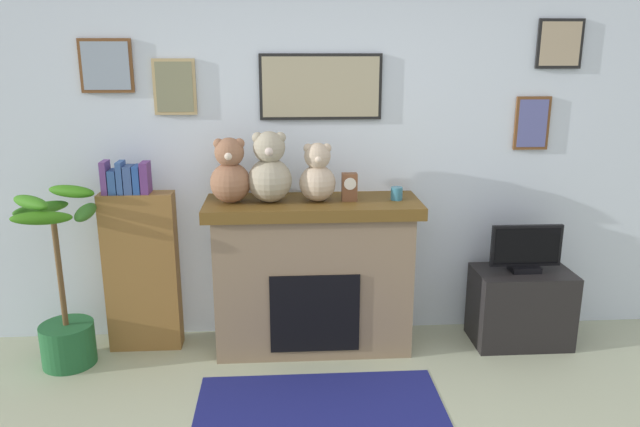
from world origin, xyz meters
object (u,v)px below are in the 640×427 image
(potted_plant, at_px, (64,304))
(tv_stand, at_px, (521,307))
(mantel_clock, at_px, (349,187))
(teddy_bear_cream, at_px, (317,175))
(teddy_bear_brown, at_px, (270,171))
(teddy_bear_grey, at_px, (230,174))
(television, at_px, (526,250))
(candle_jar, at_px, (397,193))
(bookshelf, at_px, (141,265))
(fireplace, at_px, (313,274))

(potted_plant, bearing_deg, tv_stand, 2.18)
(tv_stand, bearing_deg, mantel_clock, 178.48)
(mantel_clock, xyz_separation_m, teddy_bear_cream, (-0.21, 0.00, 0.08))
(tv_stand, bearing_deg, teddy_bear_brown, 178.92)
(teddy_bear_grey, height_order, teddy_bear_brown, teddy_bear_brown)
(teddy_bear_grey, relative_size, teddy_bear_cream, 1.10)
(tv_stand, bearing_deg, teddy_bear_grey, 179.05)
(television, distance_m, candle_jar, 1.00)
(mantel_clock, height_order, teddy_bear_brown, teddy_bear_brown)
(potted_plant, bearing_deg, teddy_bear_cream, 5.20)
(television, height_order, teddy_bear_brown, teddy_bear_brown)
(potted_plant, xyz_separation_m, candle_jar, (2.19, 0.15, 0.67))
(tv_stand, distance_m, teddy_bear_cream, 1.73)
(bookshelf, height_order, candle_jar, bookshelf)
(bookshelf, relative_size, television, 2.70)
(teddy_bear_brown, distance_m, teddy_bear_cream, 0.31)
(potted_plant, relative_size, mantel_clock, 6.38)
(mantel_clock, distance_m, teddy_bear_grey, 0.79)
(bookshelf, bearing_deg, television, -2.19)
(teddy_bear_brown, bearing_deg, fireplace, 3.73)
(mantel_clock, relative_size, teddy_bear_cream, 0.48)
(candle_jar, distance_m, teddy_bear_grey, 1.11)
(bookshelf, relative_size, teddy_bear_grey, 3.11)
(potted_plant, height_order, teddy_bear_grey, teddy_bear_grey)
(mantel_clock, bearing_deg, candle_jar, 0.20)
(potted_plant, distance_m, teddy_bear_grey, 1.38)
(potted_plant, height_order, television, potted_plant)
(tv_stand, bearing_deg, bookshelf, 177.83)
(potted_plant, bearing_deg, teddy_bear_brown, 6.39)
(mantel_clock, bearing_deg, television, -1.58)
(bookshelf, bearing_deg, tv_stand, -2.17)
(bookshelf, relative_size, mantel_clock, 7.18)
(fireplace, distance_m, potted_plant, 1.64)
(fireplace, distance_m, mantel_clock, 0.66)
(bookshelf, distance_m, potted_plant, 0.54)
(television, bearing_deg, mantel_clock, 178.42)
(tv_stand, xyz_separation_m, teddy_bear_brown, (-1.75, 0.03, 1.00))
(fireplace, height_order, teddy_bear_cream, teddy_bear_cream)
(mantel_clock, distance_m, teddy_bear_brown, 0.54)
(fireplace, bearing_deg, tv_stand, -2.00)
(tv_stand, distance_m, television, 0.42)
(teddy_bear_grey, bearing_deg, teddy_bear_cream, 0.00)
(fireplace, bearing_deg, candle_jar, -1.81)
(potted_plant, bearing_deg, teddy_bear_grey, 7.88)
(television, bearing_deg, potted_plant, -177.85)
(potted_plant, bearing_deg, candle_jar, 3.96)
(fireplace, relative_size, teddy_bear_cream, 3.68)
(fireplace, relative_size, tv_stand, 2.15)
(tv_stand, distance_m, mantel_clock, 1.51)
(potted_plant, bearing_deg, television, 2.15)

